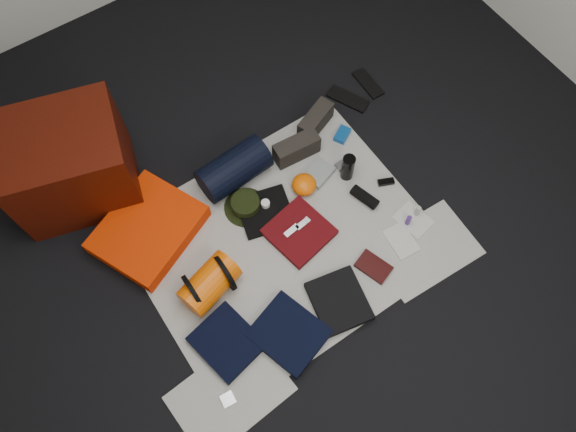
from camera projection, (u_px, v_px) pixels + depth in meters
floor at (283, 242)px, 3.26m from camera, size 4.50×4.50×0.02m
newspaper_mat at (283, 241)px, 3.25m from camera, size 1.60×1.30×0.01m
newspaper_sheet_front_left at (230, 393)px, 2.89m from camera, size 0.61×0.44×0.00m
newspaper_sheet_front_right at (425, 249)px, 3.23m from camera, size 0.60×0.43×0.00m
red_cabinet at (70, 164)px, 3.16m from camera, size 0.79×0.71×0.55m
sleeping_pad at (148, 229)px, 3.22m from camera, size 0.72×0.66×0.10m
stuff_sack at (209, 283)px, 3.04m from camera, size 0.36×0.27×0.19m
sack_strap_left at (193, 293)px, 3.01m from camera, size 0.02×0.22×0.22m
sack_strap_right at (225, 273)px, 3.05m from camera, size 0.03×0.22×0.22m
navy_duffel at (234, 169)px, 3.33m from camera, size 0.44×0.25×0.22m
boonie_brim at (246, 207)px, 3.34m from camera, size 0.28×0.28×0.01m
boonie_crown at (245, 204)px, 3.30m from camera, size 0.17×0.17×0.07m
hiking_boot_left at (296, 148)px, 3.43m from camera, size 0.29×0.13×0.14m
hiking_boot_right at (316, 121)px, 3.52m from camera, size 0.29×0.19×0.14m
flip_flop_left at (348, 99)px, 3.68m from camera, size 0.21×0.29×0.02m
flip_flop_right at (368, 83)px, 3.73m from camera, size 0.10×0.25×0.01m
trousers_navy_a at (227, 342)px, 2.98m from camera, size 0.35×0.38×0.05m
trousers_navy_b at (289, 334)px, 2.99m from camera, size 0.41×0.44×0.06m
trousers_charcoal at (339, 301)px, 3.07m from camera, size 0.34×0.37×0.05m
black_tshirt at (266, 212)px, 3.31m from camera, size 0.36×0.35×0.03m
red_shirt at (299, 232)px, 3.25m from camera, size 0.38×0.38×0.04m
orange_stuff_sack at (304, 185)px, 3.35m from camera, size 0.17×0.17×0.10m
first_aid_pouch at (319, 173)px, 3.42m from camera, size 0.20×0.18×0.04m
water_bottle at (348, 167)px, 3.35m from camera, size 0.09×0.09×0.19m
speaker at (365, 197)px, 3.33m from camera, size 0.11×0.19×0.07m
compact_camera at (343, 165)px, 3.45m from camera, size 0.09×0.05×0.04m
cyan_case at (342, 135)px, 3.54m from camera, size 0.14×0.12×0.04m
toiletry_purple at (408, 220)px, 3.26m from camera, size 0.04×0.04×0.08m
toiletry_clear at (417, 211)px, 3.29m from camera, size 0.03×0.03×0.08m
paperback_book at (374, 267)px, 3.17m from camera, size 0.18×0.22×0.03m
map_booklet at (401, 241)px, 3.25m from camera, size 0.16×0.22×0.01m
map_printout at (413, 220)px, 3.30m from camera, size 0.19×0.23×0.01m
sunglasses at (386, 182)px, 3.40m from camera, size 0.11×0.08×0.02m
key_cluster at (228, 399)px, 2.87m from camera, size 0.07×0.07×0.01m
tape_roll at (265, 204)px, 3.30m from camera, size 0.05×0.05×0.03m
energy_bar_a at (291, 231)px, 3.22m from camera, size 0.10×0.05×0.01m
energy_bar_b at (303, 224)px, 3.24m from camera, size 0.10×0.05×0.01m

